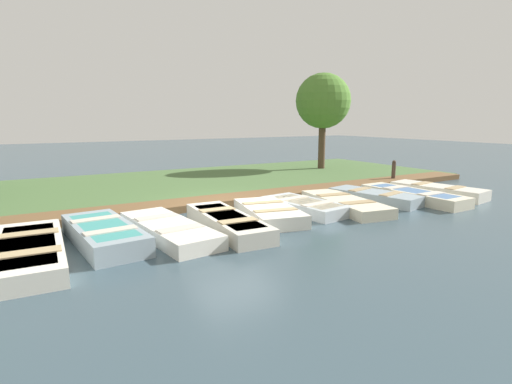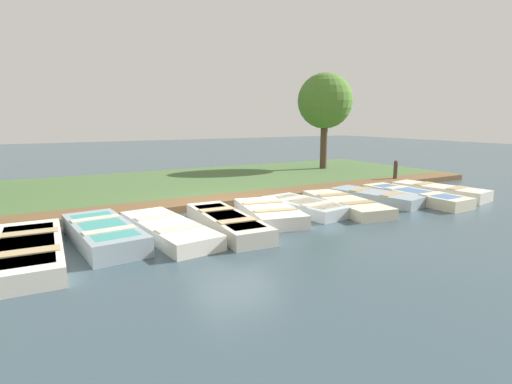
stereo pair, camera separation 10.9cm
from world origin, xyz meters
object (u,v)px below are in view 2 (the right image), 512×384
at_px(rowboat_8, 376,197).
at_px(rowboat_9, 414,196).
at_px(rowboat_2, 103,233).
at_px(rowboat_5, 269,213).
at_px(rowboat_7, 345,203).
at_px(rowboat_10, 439,191).
at_px(mooring_post_far, 395,172).
at_px(rowboat_3, 168,229).
at_px(rowboat_6, 305,206).
at_px(park_tree_left, 325,102).
at_px(rowboat_1, 27,251).
at_px(rowboat_4, 227,222).

bearing_deg(rowboat_8, rowboat_9, 55.47).
bearing_deg(rowboat_2, rowboat_5, 84.69).
height_order(rowboat_7, rowboat_10, rowboat_10).
distance_m(rowboat_2, rowboat_7, 6.85).
xyz_separation_m(rowboat_9, mooring_post_far, (-2.83, 2.33, 0.31)).
height_order(rowboat_3, rowboat_6, rowboat_3).
bearing_deg(mooring_post_far, rowboat_7, -63.08).
bearing_deg(rowboat_10, rowboat_7, -100.91).
distance_m(rowboat_10, park_tree_left, 7.81).
distance_m(rowboat_1, park_tree_left, 15.32).
distance_m(rowboat_3, rowboat_5, 2.84).
height_order(rowboat_8, park_tree_left, park_tree_left).
distance_m(rowboat_1, rowboat_3, 2.81).
xyz_separation_m(rowboat_1, park_tree_left, (-7.25, 13.08, 3.30)).
bearing_deg(mooring_post_far, rowboat_1, -77.71).
relative_size(rowboat_5, rowboat_9, 0.79).
distance_m(rowboat_1, rowboat_5, 5.65).
distance_m(rowboat_3, rowboat_4, 1.41).
bearing_deg(rowboat_3, rowboat_7, 85.35).
height_order(rowboat_5, rowboat_8, rowboat_5).
bearing_deg(rowboat_8, rowboat_2, -100.97).
height_order(rowboat_6, mooring_post_far, mooring_post_far).
relative_size(rowboat_5, park_tree_left, 0.58).
xyz_separation_m(rowboat_4, rowboat_9, (-0.07, 6.83, -0.01)).
distance_m(rowboat_6, rowboat_7, 1.31).
bearing_deg(rowboat_2, rowboat_3, 76.23).
height_order(rowboat_1, rowboat_4, rowboat_4).
height_order(rowboat_1, rowboat_3, rowboat_1).
bearing_deg(rowboat_9, rowboat_3, -91.96).
xyz_separation_m(rowboat_6, mooring_post_far, (-2.32, 6.37, 0.32)).
xyz_separation_m(rowboat_8, mooring_post_far, (-2.33, 3.54, 0.31)).
bearing_deg(rowboat_2, rowboat_7, 84.31).
xyz_separation_m(rowboat_3, mooring_post_far, (-2.72, 10.56, 0.32)).
bearing_deg(mooring_post_far, rowboat_5, -71.91).
xyz_separation_m(rowboat_2, rowboat_4, (0.39, 2.77, -0.02)).
bearing_deg(park_tree_left, rowboat_3, -55.55).
height_order(rowboat_1, mooring_post_far, mooring_post_far).
relative_size(rowboat_8, park_tree_left, 0.64).
bearing_deg(rowboat_7, rowboat_4, -76.41).
distance_m(rowboat_4, rowboat_8, 5.65).
distance_m(rowboat_8, park_tree_left, 8.13).
height_order(rowboat_1, rowboat_9, rowboat_1).
bearing_deg(park_tree_left, rowboat_7, -34.77).
xyz_separation_m(rowboat_7, park_tree_left, (-6.92, 4.81, 3.33)).
relative_size(rowboat_5, rowboat_7, 0.81).
bearing_deg(rowboat_8, mooring_post_far, 111.15).
distance_m(rowboat_8, mooring_post_far, 4.25).
height_order(rowboat_6, rowboat_7, rowboat_6).
xyz_separation_m(rowboat_6, rowboat_9, (0.51, 4.04, 0.01)).
bearing_deg(rowboat_10, park_tree_left, 166.03).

